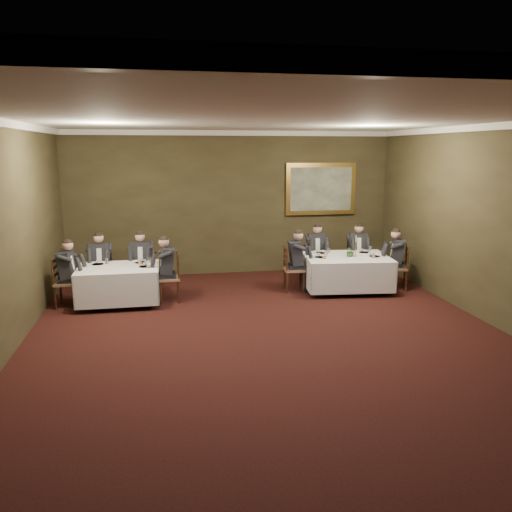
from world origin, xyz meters
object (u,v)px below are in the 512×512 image
object	(u,v)px
chair_sec_endleft	(67,293)
diner_main_backright	(357,258)
diner_sec_backleft	(101,271)
painting	(321,189)
diner_main_endleft	(294,268)
chair_sec_endright	(170,288)
diner_sec_endright	(169,277)
candlestick	(356,248)
table_main	(346,270)
table_second	(119,282)
diner_sec_endleft	(66,282)
chair_main_endleft	(293,278)
chair_main_endright	(397,276)
chair_main_backleft	(315,268)
chair_sec_backleft	(102,281)
diner_sec_backright	(142,269)
centerpiece	(351,251)
diner_main_backleft	(316,259)
diner_main_endright	(398,266)
chair_sec_backright	(143,279)
chair_main_backright	(356,267)

from	to	relation	value
chair_sec_endleft	diner_main_backright	bearing A→B (deg)	103.73
diner_sec_backleft	painting	bearing A→B (deg)	-164.58
diner_main_endleft	chair_sec_endright	distance (m)	2.71
diner_sec_endright	candlestick	xyz separation A→B (m)	(4.03, 0.10, 0.43)
table_main	table_second	xyz separation A→B (m)	(-4.85, -0.15, -0.00)
diner_sec_backleft	diner_sec_endleft	world-z (taller)	same
diner_main_backright	chair_main_endleft	xyz separation A→B (m)	(-1.76, -0.76, -0.23)
table_main	chair_main_endright	bearing A→B (deg)	-6.18
diner_sec_endright	diner_sec_endleft	bearing A→B (deg)	89.23
chair_main_backleft	chair_main_endright	distance (m)	1.92
diner_main_backright	painting	world-z (taller)	painting
diner_main_endleft	diner_sec_backleft	size ratio (longest dim) A/B	1.00
chair_sec_backleft	diner_sec_backleft	bearing A→B (deg)	90.00
diner_sec_backright	diner_main_backright	bearing A→B (deg)	-171.11
chair_main_endleft	centerpiece	bearing A→B (deg)	85.86
table_main	diner_main_backleft	xyz separation A→B (m)	(-0.40, 0.99, 0.06)
table_second	candlestick	xyz separation A→B (m)	(5.03, 0.10, 0.49)
diner_main_backleft	chair_sec_endleft	bearing A→B (deg)	14.10
diner_main_endright	painting	distance (m)	2.87
chair_main_endleft	chair_main_endright	bearing A→B (deg)	87.98
table_second	chair_sec_backright	distance (m)	0.94
candlestick	table_second	bearing A→B (deg)	-178.82
candlestick	chair_main_endleft	bearing A→B (deg)	172.81
chair_sec_backright	chair_sec_endleft	xyz separation A→B (m)	(-1.44, -0.82, 0.00)
diner_main_endleft	candlestick	world-z (taller)	diner_main_endleft
chair_main_backright	chair_main_endleft	bearing A→B (deg)	30.02
diner_main_backleft	painting	xyz separation A→B (m)	(0.40, 1.00, 1.57)
chair_sec_endright	diner_sec_endright	distance (m)	0.23
chair_main_endleft	diner_sec_endleft	world-z (taller)	diner_sec_endleft
diner_main_backright	diner_sec_endright	bearing A→B (deg)	19.43
table_main	diner_sec_backright	world-z (taller)	diner_sec_backright
chair_sec_backleft	diner_sec_endleft	distance (m)	1.02
chair_sec_endright	chair_sec_endleft	bearing A→B (deg)	89.21
diner_sec_backleft	centerpiece	world-z (taller)	diner_sec_backleft
chair_sec_backleft	candlestick	xyz separation A→B (m)	(5.46, -0.72, 0.66)
chair_sec_endleft	chair_main_endleft	bearing A→B (deg)	97.98
chair_sec_backleft	candlestick	distance (m)	5.55
chair_main_backleft	candlestick	distance (m)	1.36
chair_sec_endright	diner_sec_endright	size ratio (longest dim) A/B	0.74
diner_sec_backright	chair_sec_endright	bearing A→B (deg)	132.19
diner_main_endright	painting	world-z (taller)	painting
chair_main_backright	centerpiece	bearing A→B (deg)	67.24
chair_sec_backright	centerpiece	size ratio (longest dim) A/B	3.71
chair_main_endright	chair_main_backright	bearing A→B (deg)	49.89
diner_main_endright	centerpiece	size ratio (longest dim) A/B	4.98
chair_main_backleft	diner_sec_endright	bearing A→B (deg)	20.70
table_main	diner_main_backright	world-z (taller)	diner_main_backright
diner_main_backleft	chair_main_backleft	bearing A→B (deg)	-90.00
chair_sec_backleft	centerpiece	distance (m)	5.43
table_second	chair_main_backleft	bearing A→B (deg)	14.46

